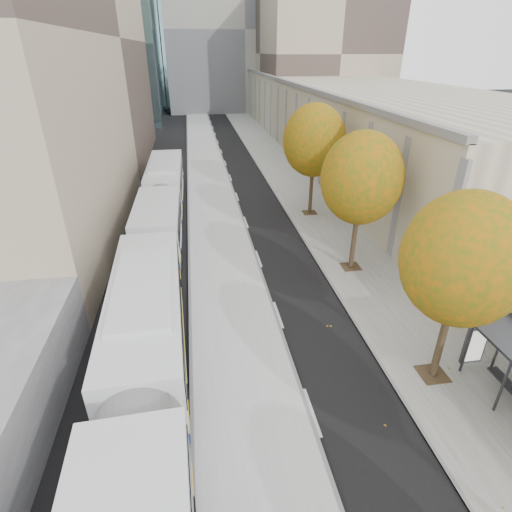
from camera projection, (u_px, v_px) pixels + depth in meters
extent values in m
cube|color=#AFAFAF|center=(212.00, 201.00, 34.21)|extent=(4.25, 150.00, 0.15)
cube|color=gray|center=(303.00, 197.00, 35.33)|extent=(4.75, 150.00, 0.08)
cube|color=gray|center=(328.00, 106.00, 60.51)|extent=(18.00, 92.00, 8.00)
cube|color=gray|center=(239.00, 31.00, 82.21)|extent=(30.00, 18.00, 30.00)
cylinder|color=black|center=(441.00, 342.00, 15.19)|extent=(0.28, 0.28, 3.24)
sphere|color=#215511|center=(463.00, 259.00, 13.55)|extent=(4.20, 4.20, 4.20)
cylinder|color=black|center=(354.00, 241.00, 23.05)|extent=(0.28, 0.28, 3.38)
sphere|color=#215511|center=(362.00, 178.00, 21.35)|extent=(4.40, 4.40, 4.40)
cylinder|color=black|center=(311.00, 191.00, 30.92)|extent=(0.28, 0.28, 3.51)
sphere|color=#215511|center=(314.00, 141.00, 29.14)|extent=(4.60, 4.60, 4.60)
cube|color=silver|center=(143.00, 397.00, 12.92)|extent=(3.56, 19.32, 3.20)
cube|color=black|center=(140.00, 383.00, 12.65)|extent=(3.59, 18.56, 1.11)
cube|color=silver|center=(163.00, 198.00, 30.44)|extent=(2.76, 18.78, 3.13)
cube|color=black|center=(163.00, 190.00, 30.17)|extent=(2.82, 18.03, 1.08)
cube|color=#186659|center=(156.00, 258.00, 22.40)|extent=(1.98, 0.07, 1.21)
imported|color=silver|center=(168.00, 171.00, 40.24)|extent=(1.90, 4.20, 1.40)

